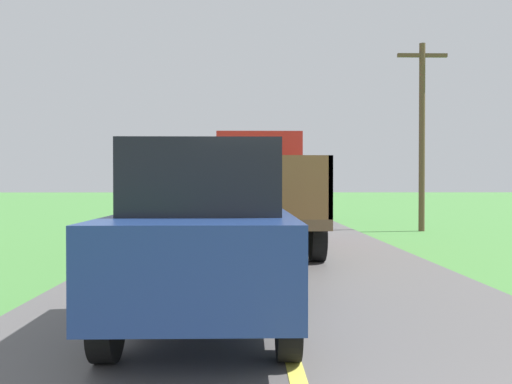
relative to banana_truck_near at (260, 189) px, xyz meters
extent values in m
cube|color=#2D2D30|center=(-0.01, -0.81, -0.79)|extent=(0.90, 5.51, 0.24)
cube|color=brown|center=(-0.01, -0.81, -0.59)|extent=(2.30, 5.80, 0.20)
cube|color=red|center=(-0.01, 1.14, 0.46)|extent=(2.10, 1.90, 1.90)
cube|color=black|center=(-0.01, 2.09, 0.80)|extent=(1.78, 0.02, 0.76)
cube|color=brown|center=(-1.12, -1.79, 0.06)|extent=(0.08, 3.85, 1.10)
cube|color=brown|center=(1.10, -1.79, 0.06)|extent=(0.08, 3.85, 1.10)
cube|color=brown|center=(-0.01, -3.67, 0.06)|extent=(2.30, 0.08, 1.10)
cube|color=brown|center=(-0.01, 0.10, 0.06)|extent=(2.30, 0.08, 1.10)
cylinder|color=black|center=(-1.06, 0.98, -0.89)|extent=(0.28, 1.00, 1.00)
cylinder|color=black|center=(1.04, 0.98, -0.89)|extent=(0.28, 1.00, 1.00)
cylinder|color=black|center=(-1.06, -2.41, -0.89)|extent=(0.28, 1.00, 1.00)
cylinder|color=black|center=(1.04, -2.41, -0.89)|extent=(0.28, 1.00, 1.00)
ellipsoid|color=#AEBC2A|center=(-0.32, -3.12, -0.27)|extent=(0.42, 0.48, 0.37)
ellipsoid|color=#9FC928|center=(-0.58, -0.20, 0.03)|extent=(0.41, 0.46, 0.39)
ellipsoid|color=#9DBF31|center=(0.09, -1.40, 0.30)|extent=(0.55, 0.55, 0.37)
ellipsoid|color=#9ACC20|center=(0.50, -2.18, 0.05)|extent=(0.48, 0.49, 0.49)
ellipsoid|color=#9EBD1D|center=(0.84, -3.09, 0.34)|extent=(0.52, 0.53, 0.51)
ellipsoid|color=#A5B923|center=(0.35, -2.61, -0.29)|extent=(0.59, 0.70, 0.38)
ellipsoid|color=#A6CE31|center=(-0.04, -2.01, -0.33)|extent=(0.51, 0.66, 0.48)
ellipsoid|color=#98C42A|center=(0.05, -3.02, -0.34)|extent=(0.60, 0.73, 0.51)
ellipsoid|color=#A9BC34|center=(-0.38, -0.63, 0.31)|extent=(0.47, 0.58, 0.47)
ellipsoid|color=#9DB928|center=(0.07, -0.38, -0.31)|extent=(0.46, 0.54, 0.45)
ellipsoid|color=#AABA25|center=(0.66, -1.60, 0.01)|extent=(0.44, 0.48, 0.49)
cube|color=#2D2D30|center=(-0.01, 11.35, -0.79)|extent=(0.90, 5.51, 0.24)
cube|color=brown|center=(-0.01, 11.35, -0.59)|extent=(2.30, 5.80, 0.20)
cube|color=#1E479E|center=(-0.01, 13.30, 0.46)|extent=(2.10, 1.90, 1.90)
cube|color=black|center=(-0.01, 14.26, 0.80)|extent=(1.78, 0.02, 0.76)
cube|color=#232328|center=(-1.12, 10.38, 0.06)|extent=(0.08, 3.85, 1.10)
cube|color=#232328|center=(1.10, 10.38, 0.06)|extent=(0.08, 3.85, 1.10)
cube|color=#232328|center=(-0.01, 8.49, 0.06)|extent=(2.30, 0.08, 1.10)
cube|color=#232328|center=(-0.01, 12.26, 0.06)|extent=(2.30, 0.08, 1.10)
cylinder|color=black|center=(-1.06, 13.15, -0.89)|extent=(0.28, 1.00, 1.00)
cylinder|color=black|center=(1.04, 13.15, -0.89)|extent=(0.28, 1.00, 1.00)
cylinder|color=black|center=(-1.06, 9.76, -0.89)|extent=(0.28, 1.00, 1.00)
cylinder|color=black|center=(1.04, 9.76, -0.89)|extent=(0.28, 1.00, 1.00)
ellipsoid|color=#9DC031|center=(0.12, 9.89, -0.02)|extent=(0.56, 0.60, 0.42)
ellipsoid|color=#A7C32B|center=(0.19, 8.76, 0.01)|extent=(0.58, 0.58, 0.49)
ellipsoid|color=#98B729|center=(0.36, 9.71, 0.00)|extent=(0.52, 0.47, 0.46)
ellipsoid|color=#A7B922|center=(-0.19, 11.43, 0.00)|extent=(0.51, 0.57, 0.51)
ellipsoid|color=#AAC31E|center=(-0.35, 9.25, -0.02)|extent=(0.56, 0.70, 0.42)
ellipsoid|color=#A6BA2F|center=(-0.58, 9.87, 0.36)|extent=(0.41, 0.41, 0.51)
ellipsoid|color=#AAC71F|center=(0.02, 9.56, 0.01)|extent=(0.59, 0.67, 0.44)
ellipsoid|color=#A8C51E|center=(-0.11, 10.66, -0.01)|extent=(0.55, 0.51, 0.40)
ellipsoid|color=#9BCA25|center=(-0.01, 9.38, -0.30)|extent=(0.56, 0.71, 0.41)
ellipsoid|color=#A3BC24|center=(-0.83, 11.39, 0.05)|extent=(0.44, 0.42, 0.45)
ellipsoid|color=#B0C32C|center=(0.68, 11.61, -0.34)|extent=(0.57, 0.65, 0.49)
ellipsoid|color=#A2CC2A|center=(0.36, 11.71, -0.01)|extent=(0.56, 0.65, 0.39)
cylinder|color=brown|center=(5.58, 5.09, 1.68)|extent=(0.20, 0.20, 6.30)
cube|color=brown|center=(5.58, 5.09, 4.44)|extent=(1.67, 0.12, 0.12)
cube|color=navy|center=(-0.77, -7.00, -0.57)|extent=(1.70, 4.10, 0.80)
cube|color=black|center=(-0.77, -7.20, 0.18)|extent=(1.44, 2.05, 0.70)
cylinder|color=black|center=(-1.54, -5.73, -1.07)|extent=(0.20, 0.64, 0.64)
cylinder|color=black|center=(0.00, -5.73, -1.07)|extent=(0.20, 0.64, 0.64)
cylinder|color=black|center=(-1.54, -8.27, -1.07)|extent=(0.20, 0.64, 0.64)
cylinder|color=black|center=(0.00, -8.27, -1.07)|extent=(0.20, 0.64, 0.64)
camera|label=1|loc=(-0.37, -12.82, 0.12)|focal=37.64mm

